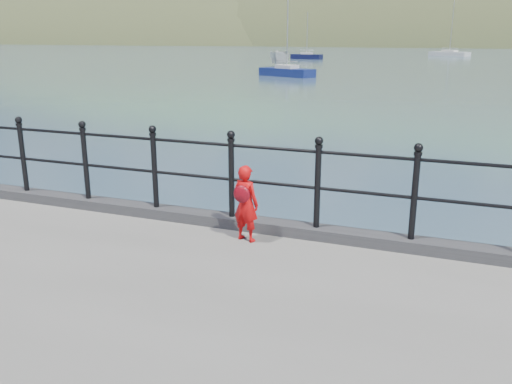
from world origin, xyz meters
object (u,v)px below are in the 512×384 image
at_px(sailboat_deep, 449,54).
at_px(sailboat_left, 307,57).
at_px(child, 246,203).
at_px(railing, 273,173).
at_px(sailboat_port, 287,72).
at_px(launch_white, 280,59).

bearing_deg(sailboat_deep, sailboat_left, -103.35).
bearing_deg(sailboat_deep, child, -59.34).
relative_size(child, sailboat_left, 0.14).
relative_size(railing, child, 18.15).
height_order(child, sailboat_deep, sailboat_deep).
xyz_separation_m(child, sailboat_port, (-12.38, 40.29, -1.17)).
distance_m(launch_white, sailboat_port, 12.62).
relative_size(launch_white, sailboat_deep, 0.49).
bearing_deg(railing, sailboat_left, 105.46).
bearing_deg(sailboat_port, railing, -48.26).
distance_m(sailboat_left, sailboat_deep, 28.31).
xyz_separation_m(railing, sailboat_left, (-20.49, 74.07, -1.48)).
height_order(launch_white, sailboat_left, sailboat_left).
xyz_separation_m(sailboat_port, sailboat_deep, (11.62, 54.72, 0.00)).
relative_size(child, sailboat_port, 0.13).
bearing_deg(sailboat_deep, railing, -59.20).
bearing_deg(child, launch_white, -58.25).
distance_m(sailboat_port, sailboat_left, 35.10).
relative_size(railing, launch_white, 3.68).
height_order(child, sailboat_left, sailboat_left).
bearing_deg(launch_white, child, -79.71).
distance_m(child, sailboat_deep, 95.02).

